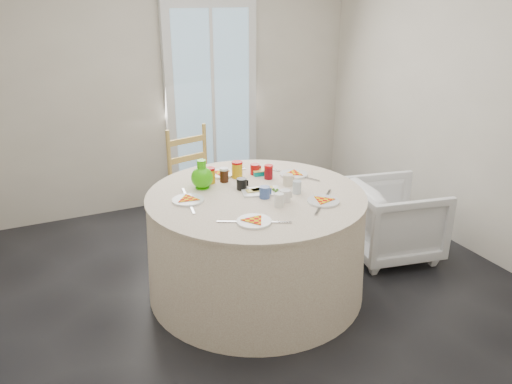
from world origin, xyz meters
name	(u,v)px	position (x,y,z in m)	size (l,w,h in m)	color
floor	(257,289)	(0.00, 0.00, 0.00)	(4.00, 4.00, 0.00)	black
wall_back	(172,82)	(0.00, 2.00, 1.30)	(4.00, 0.02, 2.60)	#BCB5A3
wall_right	(472,100)	(2.00, 0.00, 1.30)	(0.02, 4.00, 2.60)	#BCB5A3
glass_door	(212,104)	(0.40, 1.95, 1.05)	(1.00, 0.08, 2.10)	silver
table	(256,244)	(0.01, 0.03, 0.38)	(1.64, 1.64, 0.83)	white
wooden_chair	(199,186)	(-0.05, 1.14, 0.47)	(0.45, 0.43, 1.01)	tan
armchair	(393,213)	(1.30, 0.02, 0.39)	(0.70, 0.66, 0.72)	white
place_settings	(256,196)	(0.01, 0.03, 0.77)	(1.21, 1.21, 0.02)	silver
jar_cluster	(238,177)	(0.00, 0.32, 0.82)	(0.51, 0.25, 0.15)	#9A511F
butter_tub	(260,175)	(0.20, 0.37, 0.79)	(0.11, 0.08, 0.04)	#00857B
green_pitcher	(202,178)	(-0.30, 0.30, 0.87)	(0.16, 0.16, 0.21)	#37C209
cheese_platter	(261,194)	(0.05, 0.03, 0.77)	(0.28, 0.18, 0.04)	silver
mugs_glasses	(271,188)	(0.13, 0.03, 0.81)	(0.56, 0.56, 0.10)	#979797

